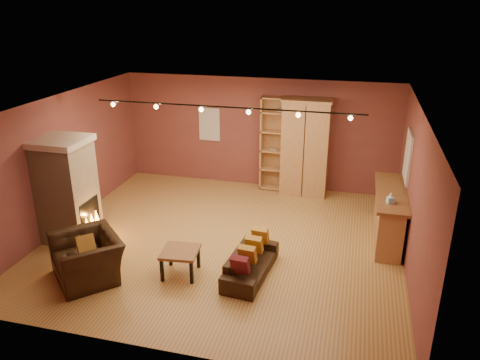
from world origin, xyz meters
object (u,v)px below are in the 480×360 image
(armoire, at_px, (305,147))
(coffee_table, at_px, (180,254))
(armchair, at_px, (87,251))
(bookcase, at_px, (281,143))
(bar_counter, at_px, (388,215))
(loveseat, at_px, (251,258))
(fireplace, at_px, (67,190))

(armoire, xyz_separation_m, coffee_table, (-1.64, -4.29, -0.80))
(armoire, bearing_deg, armchair, -123.46)
(bookcase, distance_m, bar_counter, 3.45)
(bar_counter, bearing_deg, armchair, -151.34)
(bookcase, bearing_deg, bar_counter, -39.92)
(bookcase, relative_size, coffee_table, 3.44)
(loveseat, relative_size, coffee_table, 2.30)
(armoire, xyz_separation_m, bar_counter, (1.96, -1.99, -0.68))
(fireplace, bearing_deg, bookcase, 45.62)
(coffee_table, bearing_deg, armchair, -161.88)
(armchair, bearing_deg, bookcase, 106.95)
(bar_counter, relative_size, armchair, 1.56)
(bar_counter, xyz_separation_m, coffee_table, (-3.59, -2.30, -0.13))
(fireplace, distance_m, bookcase, 5.21)
(bookcase, distance_m, coffee_table, 4.65)
(bar_counter, distance_m, coffee_table, 4.27)
(coffee_table, bearing_deg, bar_counter, 32.60)
(fireplace, bearing_deg, armchair, -48.02)
(bar_counter, xyz_separation_m, loveseat, (-2.38, -2.01, -0.21))
(bar_counter, bearing_deg, loveseat, -139.87)
(bookcase, xyz_separation_m, armchair, (-2.52, -4.97, -0.69))
(bookcase, xyz_separation_m, loveseat, (0.21, -4.18, -0.89))
(fireplace, xyz_separation_m, bar_counter, (6.24, 1.55, -0.53))
(fireplace, xyz_separation_m, armoire, (4.29, 3.54, 0.15))
(armoire, bearing_deg, fireplace, -140.42)
(fireplace, xyz_separation_m, coffee_table, (2.65, -0.75, -0.65))
(fireplace, bearing_deg, loveseat, -6.74)
(armoire, bearing_deg, bookcase, 164.25)
(loveseat, distance_m, armchair, 2.86)
(bookcase, height_order, coffee_table, bookcase)
(armoire, height_order, armchair, armoire)
(fireplace, height_order, armoire, armoire)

